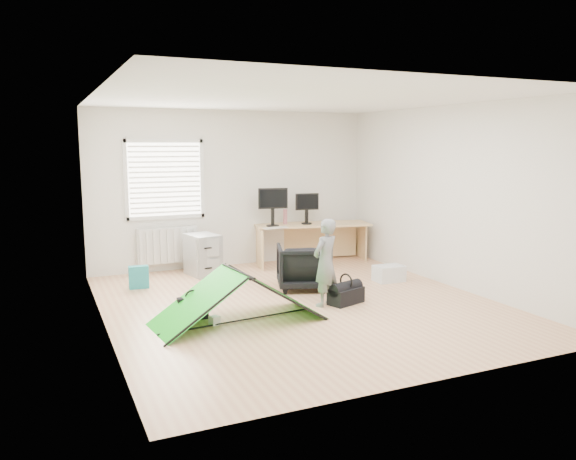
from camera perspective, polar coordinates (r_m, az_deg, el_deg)
name	(u,v)px	position (r m, az deg, el deg)	size (l,w,h in m)	color
ground	(300,304)	(7.61, 1.24, -7.51)	(5.50, 5.50, 0.00)	tan
back_wall	(233,189)	(9.89, -5.57, 4.18)	(5.00, 0.02, 2.70)	silver
window	(165,179)	(9.53, -12.39, 5.05)	(1.20, 0.06, 1.20)	silver
radiator	(168,245)	(9.62, -12.13, -1.51)	(1.00, 0.12, 0.60)	silver
desk	(312,243)	(10.19, 2.46, -1.31)	(2.07, 0.66, 0.71)	tan
filing_cabinet	(203,255)	(9.29, -8.64, -2.49)	(0.43, 0.58, 0.67)	#A6AAAC
monitor_left	(273,212)	(9.77, -1.57, 1.81)	(0.51, 0.11, 0.49)	black
monitor_right	(307,213)	(10.06, 1.90, 1.76)	(0.42, 0.09, 0.41)	black
keyboard	(276,228)	(9.56, -1.26, 0.23)	(0.42, 0.14, 0.02)	beige
thermos	(285,217)	(10.07, -0.29, 1.38)	(0.07, 0.07, 0.27)	#B6666E
office_chair	(302,267)	(8.31, 1.42, -3.75)	(0.71, 0.73, 0.66)	black
person	(325,263)	(7.41, 3.83, -3.32)	(0.43, 0.28, 1.17)	slate
kite	(239,297)	(6.80, -5.05, -6.76)	(2.02, 0.88, 0.63)	#14D41B
storage_crate	(389,273)	(8.94, 10.21, -4.36)	(0.44, 0.31, 0.25)	silver
tote_bag	(139,277)	(8.65, -14.92, -4.66)	(0.29, 0.12, 0.34)	teal
laptop_bag	(193,308)	(7.02, -9.65, -7.84)	(0.37, 0.11, 0.28)	black
white_box	(214,320)	(6.81, -7.48, -9.10)	(0.10, 0.10, 0.10)	silver
duffel_bag	(346,296)	(7.63, 5.90, -6.66)	(0.49, 0.25, 0.22)	black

